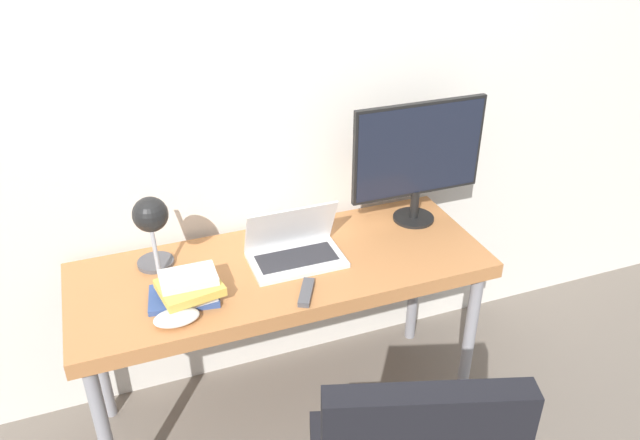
{
  "coord_description": "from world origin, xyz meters",
  "views": [
    {
      "loc": [
        -0.56,
        -1.59,
        2.09
      ],
      "look_at": [
        0.14,
        0.27,
        0.94
      ],
      "focal_mm": 35.0,
      "sensor_mm": 36.0,
      "label": 1
    }
  ],
  "objects_px": {
    "laptop": "(295,249)",
    "book_stack": "(188,289)",
    "game_controller": "(177,318)",
    "desk_lamp": "(151,222)",
    "monitor": "(418,155)"
  },
  "relations": [
    {
      "from": "laptop",
      "to": "monitor",
      "type": "relative_size",
      "value": 0.62
    },
    {
      "from": "desk_lamp",
      "to": "game_controller",
      "type": "xyz_separation_m",
      "value": [
        0.02,
        -0.27,
        -0.22
      ]
    },
    {
      "from": "game_controller",
      "to": "desk_lamp",
      "type": "bearing_deg",
      "value": 93.86
    },
    {
      "from": "monitor",
      "to": "game_controller",
      "type": "xyz_separation_m",
      "value": [
        -1.06,
        -0.34,
        -0.28
      ]
    },
    {
      "from": "desk_lamp",
      "to": "monitor",
      "type": "bearing_deg",
      "value": 3.82
    },
    {
      "from": "game_controller",
      "to": "laptop",
      "type": "bearing_deg",
      "value": 24.69
    },
    {
      "from": "laptop",
      "to": "game_controller",
      "type": "bearing_deg",
      "value": -155.31
    },
    {
      "from": "monitor",
      "to": "game_controller",
      "type": "relative_size",
      "value": 3.74
    },
    {
      "from": "laptop",
      "to": "game_controller",
      "type": "relative_size",
      "value": 2.32
    },
    {
      "from": "book_stack",
      "to": "laptop",
      "type": "bearing_deg",
      "value": 14.91
    },
    {
      "from": "laptop",
      "to": "book_stack",
      "type": "height_order",
      "value": "laptop"
    },
    {
      "from": "desk_lamp",
      "to": "book_stack",
      "type": "relative_size",
      "value": 1.29
    },
    {
      "from": "monitor",
      "to": "laptop",
      "type": "bearing_deg",
      "value": -168.48
    },
    {
      "from": "laptop",
      "to": "book_stack",
      "type": "bearing_deg",
      "value": -165.09
    },
    {
      "from": "monitor",
      "to": "book_stack",
      "type": "bearing_deg",
      "value": -167.02
    }
  ]
}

